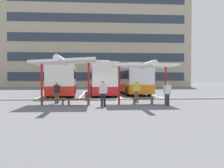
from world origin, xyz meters
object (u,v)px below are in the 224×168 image
object	(u,v)px
coach_bus_1	(101,79)
waiting_shelter_1	(143,66)
waiting_passenger_0	(167,92)
waiting_shelter_0	(65,62)
coach_bus_0	(64,80)
bench_0	(52,100)
coach_bus_2	(130,80)
waiting_passenger_3	(57,91)
bench_2	(143,100)
waiting_passenger_1	(137,89)
bench_1	(78,100)
waiting_passenger_2	(103,91)

from	to	relation	value
coach_bus_1	waiting_shelter_1	bearing A→B (deg)	-76.33
waiting_passenger_0	waiting_shelter_0	bearing A→B (deg)	174.15
coach_bus_0	bench_0	xyz separation A→B (m)	(0.64, -10.28, -1.34)
coach_bus_1	coach_bus_2	distance (m)	4.03
coach_bus_1	waiting_shelter_1	size ratio (longest dim) A/B	2.55
coach_bus_2	waiting_passenger_3	bearing A→B (deg)	-122.27
bench_2	coach_bus_0	bearing A→B (deg)	123.51
bench_2	waiting_passenger_1	world-z (taller)	waiting_passenger_1
waiting_shelter_0	bench_0	world-z (taller)	waiting_shelter_0
coach_bus_1	bench_0	bearing A→B (deg)	-108.74
bench_1	coach_bus_2	bearing A→B (deg)	67.02
waiting_shelter_1	waiting_passenger_3	xyz separation A→B (m)	(-6.16, 1.44, -1.79)
waiting_passenger_2	waiting_passenger_3	distance (m)	4.15
bench_0	waiting_passenger_1	size ratio (longest dim) A/B	1.04
coach_bus_1	waiting_passenger_2	bearing A→B (deg)	-90.78
bench_1	waiting_passenger_0	distance (m)	5.99
bench_1	waiting_passenger_0	xyz separation A→B (m)	(5.91, -0.79, 0.59)
coach_bus_1	bench_1	size ratio (longest dim) A/B	7.60
waiting_passenger_0	waiting_shelter_1	bearing A→B (deg)	149.22
coach_bus_0	bench_0	bearing A→B (deg)	-86.43
bench_2	waiting_shelter_0	bearing A→B (deg)	-177.11
coach_bus_0	coach_bus_1	bearing A→B (deg)	4.85
bench_2	waiting_shelter_1	bearing A→B (deg)	-90.00
bench_0	bench_2	xyz separation A→B (m)	(6.26, -0.15, -0.00)
waiting_shelter_0	bench_1	xyz separation A→B (m)	(0.90, 0.10, -2.57)
coach_bus_2	waiting_shelter_1	bearing A→B (deg)	-94.28
coach_bus_1	waiting_passenger_0	bearing A→B (deg)	-70.80
bench_2	waiting_passenger_2	size ratio (longest dim) A/B	0.91
waiting_passenger_1	bench_0	bearing A→B (deg)	-164.76
coach_bus_1	waiting_shelter_1	xyz separation A→B (m)	(2.65, -10.90, 0.93)
coach_bus_1	waiting_passenger_3	size ratio (longest dim) A/B	8.02
coach_bus_0	waiting_passenger_2	xyz separation A→B (m)	(4.09, -11.54, -0.66)
waiting_shelter_0	waiting_passenger_1	distance (m)	5.95
waiting_shelter_0	waiting_passenger_2	distance (m)	3.29
waiting_shelter_0	bench_2	size ratio (longest dim) A/B	3.28
bench_2	waiting_passenger_2	world-z (taller)	waiting_passenger_2
bench_1	bench_2	distance (m)	4.47
waiting_passenger_2	waiting_passenger_3	bearing A→B (deg)	143.89
waiting_passenger_1	waiting_passenger_2	world-z (taller)	waiting_passenger_2
coach_bus_1	waiting_passenger_2	xyz separation A→B (m)	(-0.16, -11.90, -0.72)
coach_bus_2	bench_1	world-z (taller)	coach_bus_2
waiting_passenger_0	coach_bus_1	bearing A→B (deg)	109.20
waiting_passenger_0	waiting_passenger_1	xyz separation A→B (m)	(-1.58, 2.78, 0.04)
bench_0	waiting_passenger_0	size ratio (longest dim) A/B	1.08
waiting_passenger_0	waiting_passenger_1	size ratio (longest dim) A/B	0.96
bench_2	waiting_passenger_1	size ratio (longest dim) A/B	0.94
bench_0	waiting_passenger_3	xyz separation A→B (m)	(0.10, 1.19, 0.54)
coach_bus_1	bench_1	world-z (taller)	coach_bus_1
waiting_passenger_2	waiting_shelter_1	bearing A→B (deg)	19.62
waiting_shelter_0	waiting_passenger_3	bearing A→B (deg)	116.54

